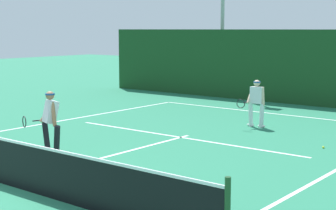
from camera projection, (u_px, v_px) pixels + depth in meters
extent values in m
plane|color=#267554|center=(4.00, 184.00, 10.94)|extent=(80.00, 80.00, 0.00)
cube|color=white|center=(272.00, 113.00, 20.05)|extent=(9.93, 0.10, 0.01)
cube|color=white|center=(181.00, 137.00, 15.63)|extent=(8.10, 0.10, 0.01)
cube|color=white|center=(113.00, 155.00, 13.42)|extent=(0.10, 6.40, 0.01)
cube|color=black|center=(3.00, 162.00, 10.87)|extent=(10.71, 0.02, 0.92)
cube|color=white|center=(2.00, 139.00, 10.81)|extent=(10.71, 0.03, 0.05)
cylinder|color=black|center=(57.00, 142.00, 13.10)|extent=(0.32, 0.24, 0.83)
cylinder|color=black|center=(46.00, 136.00, 13.79)|extent=(0.39, 0.26, 0.82)
ellipsoid|color=white|center=(57.00, 156.00, 13.15)|extent=(0.28, 0.19, 0.09)
ellipsoid|color=white|center=(47.00, 150.00, 13.84)|extent=(0.28, 0.19, 0.09)
cube|color=silver|center=(51.00, 112.00, 13.35)|extent=(0.52, 0.47, 0.61)
cylinder|color=#9E704C|center=(54.00, 114.00, 13.16)|extent=(0.26, 0.17, 0.63)
cylinder|color=#9E704C|center=(48.00, 112.00, 13.55)|extent=(0.24, 0.45, 0.56)
sphere|color=#9E704C|center=(50.00, 96.00, 13.29)|extent=(0.22, 0.22, 0.22)
cylinder|color=#19478C|center=(50.00, 94.00, 13.29)|extent=(0.30, 0.30, 0.04)
cylinder|color=black|center=(38.00, 121.00, 13.50)|extent=(0.12, 0.25, 0.03)
torus|color=black|center=(24.00, 122.00, 13.32)|extent=(0.28, 0.13, 0.29)
cylinder|color=silver|center=(262.00, 116.00, 17.15)|extent=(0.17, 0.15, 0.78)
cylinder|color=silver|center=(251.00, 115.00, 17.36)|extent=(0.18, 0.15, 0.78)
ellipsoid|color=white|center=(261.00, 126.00, 17.20)|extent=(0.27, 0.13, 0.09)
ellipsoid|color=white|center=(250.00, 125.00, 17.41)|extent=(0.27, 0.13, 0.09)
cube|color=silver|center=(257.00, 95.00, 17.16)|extent=(0.42, 0.26, 0.55)
cylinder|color=beige|center=(263.00, 96.00, 17.05)|extent=(0.14, 0.10, 0.60)
cylinder|color=beige|center=(250.00, 95.00, 17.29)|extent=(0.13, 0.44, 0.52)
sphere|color=beige|center=(257.00, 83.00, 17.11)|extent=(0.21, 0.21, 0.21)
cylinder|color=#19478C|center=(257.00, 82.00, 17.10)|extent=(0.24, 0.24, 0.04)
cylinder|color=black|center=(245.00, 102.00, 17.14)|extent=(0.05, 0.26, 0.03)
torus|color=black|center=(241.00, 104.00, 16.86)|extent=(0.29, 0.05, 0.29)
sphere|color=#D1E033|center=(323.00, 147.00, 14.18)|extent=(0.07, 0.07, 0.07)
cube|color=#173F1D|center=(305.00, 68.00, 22.02)|extent=(21.12, 0.12, 3.14)
cylinder|color=#9EA39E|center=(223.00, 8.00, 25.26)|extent=(0.18, 0.18, 8.29)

